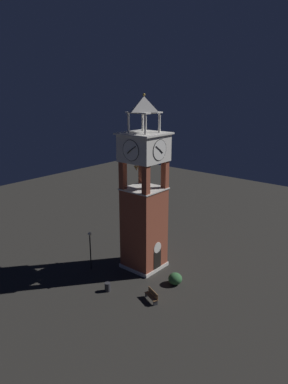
{
  "coord_description": "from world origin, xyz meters",
  "views": [
    {
      "loc": [
        -25.02,
        -21.0,
        17.48
      ],
      "look_at": [
        0.0,
        0.0,
        7.86
      ],
      "focal_mm": 33.32,
      "sensor_mm": 36.0,
      "label": 1
    }
  ],
  "objects": [
    {
      "name": "trash_bin",
      "position": [
        -5.65,
        -0.5,
        0.4
      ],
      "size": [
        0.52,
        0.52,
        0.8
      ],
      "primitive_type": "cylinder",
      "color": "#2D2D33",
      "rests_on": "ground"
    },
    {
      "name": "park_bench",
      "position": [
        -4.3,
        -4.48,
        0.48
      ],
      "size": [
        1.01,
        1.65,
        0.95
      ],
      "color": "brown",
      "rests_on": "ground"
    },
    {
      "name": "shrub_near_entry",
      "position": [
        -0.81,
        -4.44,
        0.54
      ],
      "size": [
        1.28,
        1.28,
        1.09
      ],
      "primitive_type": "ellipsoid",
      "color": "#336638",
      "rests_on": "ground"
    },
    {
      "name": "lamp_post",
      "position": [
        -3.86,
        3.68,
        2.73
      ],
      "size": [
        0.36,
        0.36,
        3.94
      ],
      "color": "black",
      "rests_on": "ground"
    },
    {
      "name": "clock_tower",
      "position": [
        0.0,
        -0.0,
        6.86
      ],
      "size": [
        3.99,
        3.99,
        16.97
      ],
      "color": "brown",
      "rests_on": "ground"
    },
    {
      "name": "ground",
      "position": [
        0.0,
        0.0,
        0.0
      ],
      "size": [
        80.0,
        80.0,
        0.0
      ],
      "primitive_type": "plane",
      "color": "#2A2925"
    }
  ]
}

